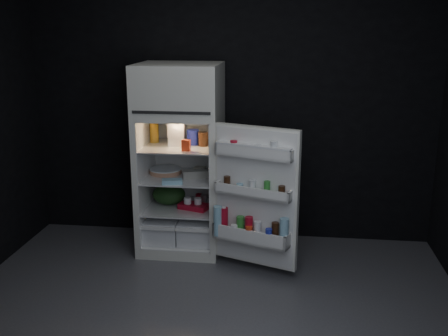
# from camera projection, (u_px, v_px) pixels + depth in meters

# --- Properties ---
(floor) EXTENTS (4.00, 3.40, 0.00)m
(floor) POSITION_uv_depth(u_px,v_px,m) (205.00, 320.00, 3.89)
(floor) COLOR #56565C
(floor) RESTS_ON ground
(wall_back) EXTENTS (4.00, 0.00, 2.70)m
(wall_back) POSITION_uv_depth(u_px,v_px,m) (230.00, 105.00, 5.15)
(wall_back) COLOR black
(wall_back) RESTS_ON ground
(wall_front) EXTENTS (4.00, 0.00, 2.70)m
(wall_front) POSITION_uv_depth(u_px,v_px,m) (127.00, 245.00, 1.90)
(wall_front) COLOR black
(wall_front) RESTS_ON ground
(refrigerator) EXTENTS (0.76, 0.71, 1.78)m
(refrigerator) POSITION_uv_depth(u_px,v_px,m) (181.00, 152.00, 4.94)
(refrigerator) COLOR white
(refrigerator) RESTS_ON ground
(fridge_door) EXTENTS (0.74, 0.43, 1.22)m
(fridge_door) POSITION_uv_depth(u_px,v_px,m) (254.00, 200.00, 4.44)
(fridge_door) COLOR white
(fridge_door) RESTS_ON ground
(milk_jug) EXTENTS (0.17, 0.17, 0.24)m
(milk_jug) POSITION_uv_depth(u_px,v_px,m) (176.00, 133.00, 4.86)
(milk_jug) COLOR white
(milk_jug) RESTS_ON refrigerator
(mayo_jar) EXTENTS (0.15, 0.15, 0.14)m
(mayo_jar) POSITION_uv_depth(u_px,v_px,m) (193.00, 137.00, 4.91)
(mayo_jar) COLOR #1F2AA8
(mayo_jar) RESTS_ON refrigerator
(jam_jar) EXTENTS (0.12, 0.12, 0.13)m
(jam_jar) POSITION_uv_depth(u_px,v_px,m) (203.00, 139.00, 4.86)
(jam_jar) COLOR black
(jam_jar) RESTS_ON refrigerator
(amber_bottle) EXTENTS (0.09, 0.09, 0.22)m
(amber_bottle) POSITION_uv_depth(u_px,v_px,m) (154.00, 131.00, 4.99)
(amber_bottle) COLOR #C4861F
(amber_bottle) RESTS_ON refrigerator
(small_carton) EXTENTS (0.08, 0.06, 0.10)m
(small_carton) POSITION_uv_depth(u_px,v_px,m) (186.00, 145.00, 4.67)
(small_carton) COLOR red
(small_carton) RESTS_ON refrigerator
(egg_carton) EXTENTS (0.27, 0.17, 0.07)m
(egg_carton) POSITION_uv_depth(u_px,v_px,m) (197.00, 174.00, 4.92)
(egg_carton) COLOR gray
(egg_carton) RESTS_ON refrigerator
(pie) EXTENTS (0.36, 0.36, 0.04)m
(pie) POSITION_uv_depth(u_px,v_px,m) (166.00, 171.00, 5.06)
(pie) COLOR tan
(pie) RESTS_ON refrigerator
(flat_package) EXTENTS (0.20, 0.13, 0.04)m
(flat_package) POSITION_uv_depth(u_px,v_px,m) (172.00, 182.00, 4.73)
(flat_package) COLOR #88BBD3
(flat_package) RESTS_ON refrigerator
(wrapped_pkg) EXTENTS (0.12, 0.10, 0.05)m
(wrapped_pkg) POSITION_uv_depth(u_px,v_px,m) (200.00, 170.00, 5.10)
(wrapped_pkg) COLOR beige
(wrapped_pkg) RESTS_ON refrigerator
(produce_bag) EXTENTS (0.39, 0.36, 0.20)m
(produce_bag) POSITION_uv_depth(u_px,v_px,m) (169.00, 194.00, 5.08)
(produce_bag) COLOR #193815
(produce_bag) RESTS_ON refrigerator
(yogurt_tray) EXTENTS (0.31, 0.23, 0.05)m
(yogurt_tray) POSITION_uv_depth(u_px,v_px,m) (194.00, 206.00, 4.97)
(yogurt_tray) COLOR #A20D21
(yogurt_tray) RESTS_ON refrigerator
(small_can_red) EXTENTS (0.07, 0.07, 0.09)m
(small_can_red) POSITION_uv_depth(u_px,v_px,m) (199.00, 198.00, 5.13)
(small_can_red) COLOR #A20D21
(small_can_red) RESTS_ON refrigerator
(small_can_silver) EXTENTS (0.10, 0.10, 0.09)m
(small_can_silver) POSITION_uv_depth(u_px,v_px,m) (204.00, 199.00, 5.10)
(small_can_silver) COLOR silver
(small_can_silver) RESTS_ON refrigerator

